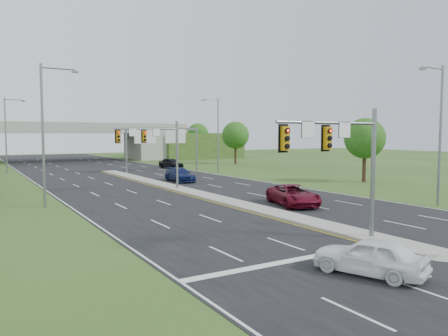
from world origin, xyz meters
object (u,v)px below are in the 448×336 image
Objects in this scene: sign_gantry at (162,137)px; car_far_a at (293,195)px; signal_mast_near at (344,152)px; signal_mast_far at (156,144)px; car_white at (369,256)px; overpass at (68,145)px; car_far_b at (180,175)px; car_far_c at (171,163)px.

car_far_a is (-3.06, -34.03, -4.40)m from sign_gantry.
signal_mast_far is at bearing 90.00° from signal_mast_near.
signal_mast_near reaches higher than car_white.
overpass is 48.56m from car_far_b.
car_far_a is at bearing -86.96° from car_far_b.
car_far_b is 1.10× the size of car_far_c.
sign_gantry is 1.96× the size of car_far_a.
car_far_c reaches higher than car_far_b.
car_far_c is (13.15, 26.32, -3.85)m from signal_mast_far.
signal_mast_near is 25.00m from signal_mast_far.
signal_mast_far is 1.39× the size of car_far_c.
overpass is 18.01× the size of car_white.
signal_mast_far is at bearing -128.66° from car_far_c.
signal_mast_near is 1.58× the size of car_white.
signal_mast_far is 0.09× the size of overpass.
car_white is at bearing -100.71° from car_far_b.
signal_mast_near reaches higher than car_far_b.
signal_mast_far reaches higher than sign_gantry.
signal_mast_far is at bearing -114.11° from sign_gantry.
overpass is 14.42× the size of car_far_b.
sign_gantry is (8.95, 44.99, 0.51)m from signal_mast_near.
signal_mast_far is 1.58× the size of car_white.
sign_gantry is 2.30× the size of car_far_c.
overpass is at bearing 98.62° from car_far_c.
overpass reaches higher than sign_gantry.
signal_mast_near is at bearing -102.47° from car_far_a.
car_white is (-2.66, -4.04, -3.95)m from signal_mast_near.
car_white is (-2.66, -29.04, -3.95)m from signal_mast_far.
car_far_a is (5.89, -14.04, -3.89)m from signal_mast_far.
car_far_a is (3.63, -69.11, -2.71)m from overpass.
car_white is (-11.61, -49.03, -4.46)m from sign_gantry.
sign_gantry is at bearing 78.75° from signal_mast_near.
signal_mast_far is at bearing -117.13° from car_white.
overpass is at bearing 88.38° from signal_mast_near.
signal_mast_near is at bearing -91.62° from overpass.
overpass is 69.26m from car_far_a.
car_white is 0.88× the size of car_far_c.
signal_mast_far reaches higher than car_far_b.
overpass is (2.26, 55.07, -1.17)m from signal_mast_far.
car_far_b is at bearing 49.90° from signal_mast_far.
car_far_a is 1.17× the size of car_far_c.
sign_gantry is 8.75m from car_far_c.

